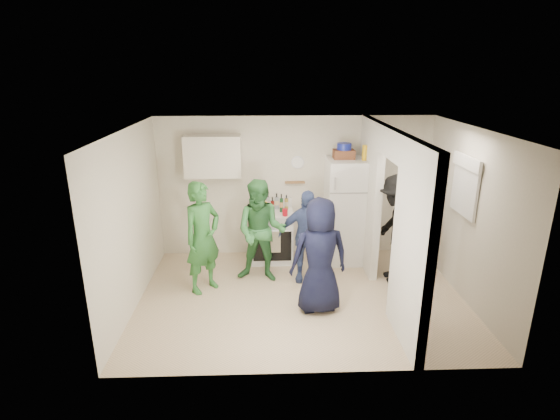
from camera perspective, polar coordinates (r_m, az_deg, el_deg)
The scene contains 35 objects.
floor at distance 6.68m, azimuth 2.82°, elevation -11.31°, with size 4.80×4.80×0.00m, color beige.
wall_back at distance 7.78m, azimuth 1.92°, elevation 3.02°, with size 4.80×4.80×0.00m, color silver.
wall_front at distance 4.60m, azimuth 4.84°, elevation -8.16°, with size 4.80×4.80×0.00m, color silver.
wall_left at distance 6.41m, azimuth -18.90°, elevation -1.33°, with size 3.40×3.40×0.00m, color silver.
wall_right at distance 6.80m, azimuth 23.58°, elevation -0.79°, with size 3.40×3.40×0.00m, color silver.
ceiling at distance 5.86m, azimuth 3.20°, elevation 10.47°, with size 4.80×4.80×0.00m, color white.
partition_pier_back at distance 7.39m, azimuth 11.57°, elevation 1.83°, with size 0.12×1.20×2.50m, color silver.
partition_pier_front at distance 5.40m, azimuth 16.88°, elevation -4.80°, with size 0.12×1.20×2.50m, color silver.
partition_header at distance 6.12m, azimuth 14.55°, elevation 8.36°, with size 0.12×1.00×0.40m, color silver.
stove at distance 7.70m, azimuth -1.06°, elevation -3.43°, with size 0.75×0.62×0.89m, color white.
upper_cabinet at distance 7.50m, azimuth -8.76°, elevation 6.95°, with size 0.95×0.34×0.70m, color silver.
fridge at distance 7.65m, azimuth 8.80°, elevation -0.11°, with size 0.75×0.73×1.82m, color white.
wicker_basket at distance 7.43m, azimuth 8.33°, elevation 7.23°, with size 0.35×0.25×0.15m, color brown.
blue_bowl at distance 7.41m, azimuth 8.38°, elevation 8.22°, with size 0.24×0.24×0.11m, color navy.
yellow_cup_stack_top at distance 7.34m, azimuth 11.03°, elevation 7.35°, with size 0.09×0.09×0.25m, color gold.
wall_clock at distance 7.66m, azimuth 2.34°, elevation 6.23°, with size 0.22×0.22×0.03m, color white.
spice_shelf at distance 7.70m, azimuth 1.95°, elevation 3.64°, with size 0.35×0.08×0.03m, color olive.
nook_window at distance 6.86m, azimuth 23.16°, elevation 2.91°, with size 0.03×0.70×0.80m, color black.
nook_window_frame at distance 6.85m, azimuth 23.05°, elevation 2.91°, with size 0.04×0.76×0.86m, color white.
nook_valance at distance 6.76m, azimuth 23.22°, elevation 5.77°, with size 0.04×0.82×0.18m, color white.
yellow_cup_stack_stove at distance 7.30m, azimuth -2.00°, elevation 0.09°, with size 0.09×0.09×0.25m, color yellow.
red_cup at distance 7.34m, azimuth 0.66°, elevation -0.31°, with size 0.09×0.09×0.12m, color #B60C19.
person_green_left at distance 6.63m, azimuth -10.07°, elevation -3.56°, with size 0.63×0.41×1.72m, color #2D7135.
person_green_center at distance 6.85m, azimuth -2.48°, elevation -2.82°, with size 0.81×0.63×1.66m, color #367C47.
person_denim at distance 6.89m, azimuth 3.43°, elevation -3.44°, with size 0.88×0.37×1.50m, color #3D5486.
person_navy at distance 6.03m, azimuth 5.19°, elevation -5.99°, with size 0.80×0.52×1.64m, color black.
person_nook at distance 7.08m, azimuth 14.83°, elevation -2.42°, with size 1.12×0.64×1.73m, color black.
bottle_a at distance 7.62m, azimuth -3.08°, elevation 0.94°, with size 0.08×0.08×0.26m, color brown.
bottle_b at distance 7.44m, azimuth -2.43°, elevation 0.41°, with size 0.07×0.07×0.24m, color #184921.
bottle_c at distance 7.63m, azimuth -1.57°, elevation 1.15°, with size 0.06×0.06×0.31m, color #A6AAB4.
bottle_d at distance 7.46m, azimuth -1.00°, elevation 0.66°, with size 0.06×0.06×0.29m, color maroon.
bottle_e at distance 7.68m, azimuth -0.44°, elevation 1.17°, with size 0.07×0.07×0.28m, color #909AA0.
bottle_f at distance 7.52m, azimuth 0.18°, elevation 0.94°, with size 0.06×0.06×0.32m, color #184221.
bottle_g at distance 7.64m, azimuth 0.84°, elevation 1.01°, with size 0.06×0.06×0.27m, color #A58B36.
bottle_h at distance 7.39m, azimuth -3.51°, elevation 0.47°, with size 0.06×0.06×0.29m, color silver.
Camera 1 is at (-0.53, -5.79, 3.29)m, focal length 28.00 mm.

